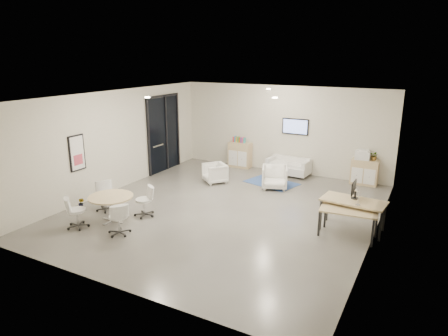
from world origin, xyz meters
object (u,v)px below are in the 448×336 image
object	(u,v)px
armchair_left	(215,172)
round_table	(111,199)
loveseat	(289,167)
desk_rear	(353,203)
desk_front	(349,213)
sideboard_right	(364,172)
sideboard_left	(240,155)
armchair_right	(275,176)

from	to	relation	value
armchair_left	round_table	size ratio (longest dim) A/B	0.63
loveseat	desk_rear	world-z (taller)	desk_rear
desk_rear	desk_front	world-z (taller)	desk_rear
desk_rear	loveseat	bearing A→B (deg)	133.25
loveseat	round_table	bearing A→B (deg)	-108.57
armchair_left	loveseat	bearing A→B (deg)	85.90
armchair_left	desk_front	world-z (taller)	armchair_left
loveseat	desk_front	size ratio (longest dim) A/B	1.11
sideboard_right	armchair_left	bearing A→B (deg)	-154.23
desk_rear	sideboard_left	bearing A→B (deg)	147.17
armchair_left	desk_rear	xyz separation A→B (m)	(4.96, -1.77, 0.35)
round_table	armchair_right	bearing A→B (deg)	58.77
sideboard_right	armchair_right	xyz separation A→B (m)	(-2.53, -1.82, -0.02)
desk_rear	round_table	world-z (taller)	desk_rear
armchair_left	desk_front	xyz separation A→B (m)	(4.94, -2.20, 0.26)
armchair_right	desk_front	distance (m)	3.89
loveseat	desk_rear	bearing A→B (deg)	-47.33
armchair_left	desk_rear	world-z (taller)	desk_rear
desk_rear	desk_front	xyz separation A→B (m)	(-0.02, -0.43, -0.09)
armchair_left	sideboard_right	bearing A→B (deg)	65.01
round_table	armchair_left	bearing A→B (deg)	80.00
sideboard_left	armchair_right	bearing A→B (deg)	-39.94
armchair_right	armchair_left	bearing A→B (deg)	170.11
armchair_left	armchair_right	world-z (taller)	armchair_right
armchair_right	round_table	distance (m)	5.38
sideboard_right	round_table	distance (m)	8.33
loveseat	desk_rear	size ratio (longest dim) A/B	0.97
armchair_left	sideboard_left	bearing A→B (deg)	132.06
loveseat	armchair_left	size ratio (longest dim) A/B	2.10
loveseat	sideboard_left	bearing A→B (deg)	-178.76
sideboard_left	desk_front	distance (m)	6.69
sideboard_right	armchair_left	size ratio (longest dim) A/B	1.19
sideboard_left	desk_front	size ratio (longest dim) A/B	0.71
desk_front	sideboard_left	bearing A→B (deg)	133.73
desk_front	round_table	world-z (taller)	round_table
desk_rear	round_table	size ratio (longest dim) A/B	1.37
sideboard_right	round_table	bearing A→B (deg)	-129.65
sideboard_right	loveseat	size ratio (longest dim) A/B	0.57
armchair_right	desk_front	world-z (taller)	armchair_right
sideboard_right	round_table	xyz separation A→B (m)	(-5.32, -6.41, 0.19)
sideboard_left	loveseat	xyz separation A→B (m)	(2.06, -0.12, -0.19)
sideboard_right	loveseat	xyz separation A→B (m)	(-2.62, -0.14, -0.13)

